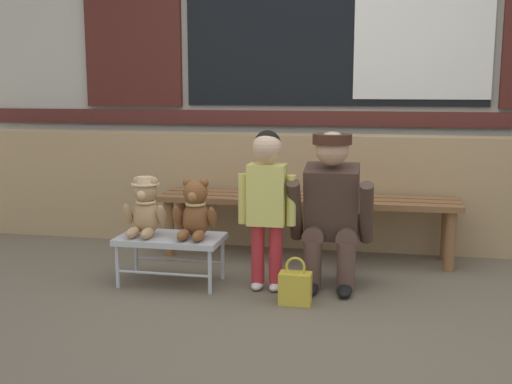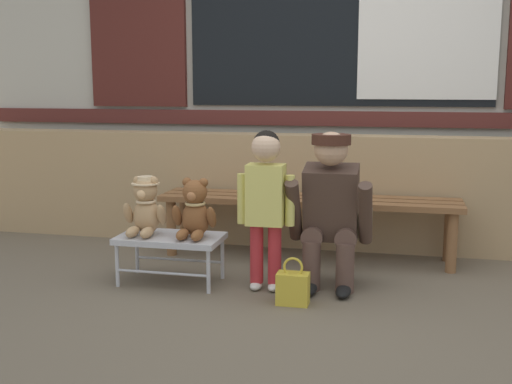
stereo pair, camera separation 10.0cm
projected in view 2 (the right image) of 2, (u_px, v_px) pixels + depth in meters
name	position (u px, v px, depth m)	size (l,w,h in m)	color
ground_plane	(299.00, 310.00, 3.49)	(60.00, 60.00, 0.00)	brown
brick_low_wall	(329.00, 191.00, 4.79)	(6.50, 0.25, 0.85)	tan
shop_facade	(340.00, 30.00, 5.08)	(6.64, 0.26, 3.26)	#B7B2A3
wooden_bench_long	(308.00, 206.00, 4.47)	(2.10, 0.40, 0.44)	brown
small_display_bench	(170.00, 241.00, 3.92)	(0.64, 0.36, 0.30)	#BCBCC1
teddy_bear_with_hat	(145.00, 207.00, 3.93)	(0.28, 0.27, 0.36)	tan
teddy_bear_plain	(195.00, 211.00, 3.86)	(0.28, 0.26, 0.36)	brown
child_standing	(266.00, 193.00, 3.74)	(0.35, 0.18, 0.96)	#B7282D
adult_crouching	(332.00, 210.00, 3.80)	(0.50, 0.49, 0.95)	brown
handbag_on_ground	(293.00, 288.00, 3.56)	(0.18, 0.11, 0.27)	gold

